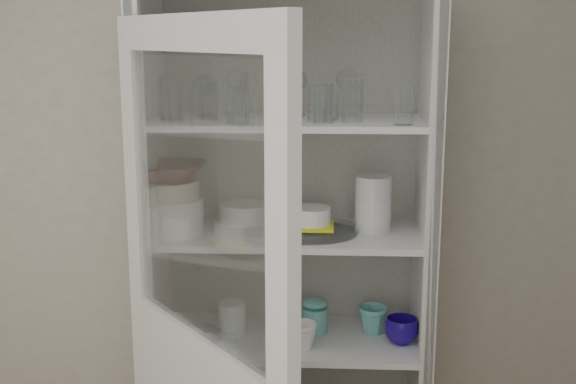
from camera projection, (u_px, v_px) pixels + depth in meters
The scene contains 31 objects.
wall_back at pixel (240, 205), 2.80m from camera, with size 3.60×0.02×2.60m, color #A19982.
pantry_cabinet at pixel (289, 308), 2.71m from camera, with size 1.00×0.45×2.10m.
tumbler_0 at pixel (172, 99), 2.39m from camera, with size 0.07×0.07×0.15m, color silver.
tumbler_1 at pixel (225, 103), 2.36m from camera, with size 0.06×0.06×0.13m, color silver.
tumbler_2 at pixel (238, 101), 2.34m from camera, with size 0.07×0.07×0.15m, color silver.
tumbler_3 at pixel (323, 104), 2.33m from camera, with size 0.06×0.06×0.13m, color silver.
tumbler_4 at pixel (353, 101), 2.36m from camera, with size 0.07×0.07×0.14m, color silver.
tumbler_5 at pixel (317, 103), 2.37m from camera, with size 0.06×0.06×0.13m, color silver.
tumbler_6 at pixel (404, 105), 2.31m from camera, with size 0.06×0.06×0.12m, color silver.
tumbler_7 at pixel (169, 97), 2.49m from camera, with size 0.07×0.07×0.15m, color silver.
tumbler_8 at pixel (209, 100), 2.48m from camera, with size 0.06×0.06×0.13m, color silver.
tumbler_9 at pixel (282, 99), 2.46m from camera, with size 0.07×0.07×0.14m, color silver.
tumbler_10 at pixel (330, 102), 2.45m from camera, with size 0.06×0.06×0.12m, color silver.
goblet_0 at pixel (203, 94), 2.57m from camera, with size 0.07×0.07×0.16m, color silver, non-canonical shape.
goblet_1 at pixel (238, 90), 2.56m from camera, with size 0.08×0.08×0.19m, color silver, non-canonical shape.
goblet_2 at pixel (296, 90), 2.59m from camera, with size 0.08×0.08×0.18m, color silver, non-canonical shape.
goblet_3 at pixel (347, 90), 2.57m from camera, with size 0.08×0.08×0.18m, color silver, non-canonical shape.
plate_stack_front at pixel (171, 216), 2.53m from camera, with size 0.23×0.23×0.13m, color white.
plate_stack_back at pixel (245, 212), 2.70m from camera, with size 0.20×0.20×0.07m, color white.
cream_bowl at pixel (170, 189), 2.51m from camera, with size 0.21×0.21×0.06m, color beige.
terracotta_bowl at pixel (169, 171), 2.50m from camera, with size 0.25×0.25×0.06m, color #4C231B.
glass_platter at pixel (311, 229), 2.55m from camera, with size 0.33×0.33×0.02m, color silver.
yellow_trivet at pixel (311, 225), 2.55m from camera, with size 0.16×0.16×0.01m, color yellow.
white_ramekin at pixel (311, 216), 2.54m from camera, with size 0.14×0.14×0.06m, color white.
grey_bowl_stack at pixel (373, 204), 2.55m from camera, with size 0.13×0.13×0.20m, color silver.
mug_blue at pixel (401, 330), 2.58m from camera, with size 0.12×0.12×0.09m, color navy.
mug_teal at pixel (373, 320), 2.67m from camera, with size 0.11×0.11×0.10m, color teal.
mug_white at pixel (303, 336), 2.54m from camera, with size 0.10×0.10×0.10m, color white.
teal_jar at pixel (315, 317), 2.68m from camera, with size 0.09×0.09×0.11m.
measuring_cups at pixel (203, 333), 2.63m from camera, with size 0.10×0.10×0.04m, color silver.
white_canister at pixel (232, 318), 2.67m from camera, with size 0.10×0.10×0.12m, color white.
Camera 1 is at (0.33, -1.21, 1.94)m, focal length 45.00 mm.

